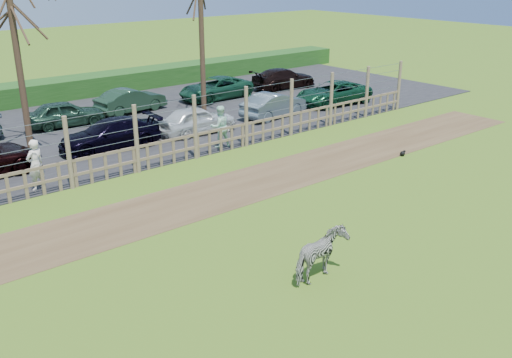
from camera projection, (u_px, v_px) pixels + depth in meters
ground at (287, 253)px, 14.94m from camera, size 120.00×120.00×0.00m
dirt_strip at (192, 201)px, 18.19m from camera, size 34.00×2.80×0.01m
asphalt at (68, 133)px, 25.41m from camera, size 44.00×13.00×0.04m
hedge at (15, 95)px, 30.28m from camera, size 46.00×2.00×1.10m
fence at (137, 151)px, 20.44m from camera, size 30.16×0.16×2.50m
tree_mid at (13, 26)px, 21.79m from camera, size 4.80×4.80×6.83m
tree_right at (201, 5)px, 27.36m from camera, size 4.80×4.80×7.35m
zebra at (321, 256)px, 13.48m from camera, size 1.59×0.92×1.26m
visitor_a at (36, 165)px, 18.75m from camera, size 0.73×0.59×1.72m
visitor_b at (220, 127)px, 23.15m from camera, size 0.95×0.80×1.72m
crow at (403, 153)px, 22.43m from camera, size 0.27×0.20×0.22m
car_3 at (110, 134)px, 23.03m from camera, size 4.23×1.94×1.20m
car_4 at (197, 120)px, 25.14m from camera, size 3.59×1.60×1.20m
car_5 at (274, 105)px, 27.86m from camera, size 3.78×1.73×1.20m
car_6 at (333, 93)px, 30.38m from camera, size 4.46×2.33×1.20m
car_10 at (65, 114)px, 26.21m from camera, size 3.67×1.84×1.20m
car_11 at (131, 100)px, 28.75m from camera, size 3.77×1.70×1.20m
car_12 at (216, 88)px, 31.56m from camera, size 4.44×2.28×1.20m
car_13 at (284, 78)px, 34.26m from camera, size 4.26×2.01×1.20m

